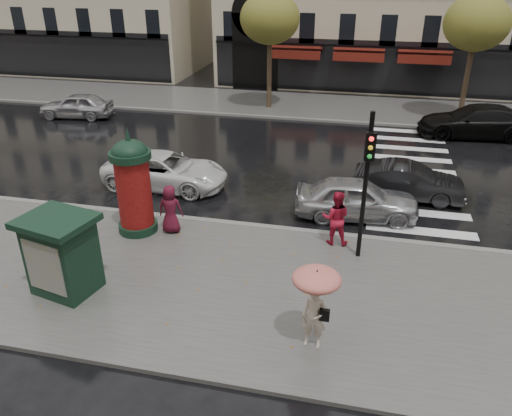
% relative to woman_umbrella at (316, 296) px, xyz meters
% --- Properties ---
extents(ground, '(160.00, 160.00, 0.00)m').
position_rel_woman_umbrella_xyz_m(ground, '(-3.14, 2.39, -1.49)').
color(ground, black).
rests_on(ground, ground).
extents(near_sidewalk, '(90.00, 7.00, 0.12)m').
position_rel_woman_umbrella_xyz_m(near_sidewalk, '(-3.14, 1.89, -1.43)').
color(near_sidewalk, '#474744').
rests_on(near_sidewalk, ground).
extents(far_sidewalk, '(90.00, 6.00, 0.12)m').
position_rel_woman_umbrella_xyz_m(far_sidewalk, '(-3.14, 21.39, -1.43)').
color(far_sidewalk, '#474744').
rests_on(far_sidewalk, ground).
extents(near_kerb, '(90.00, 0.25, 0.14)m').
position_rel_woman_umbrella_xyz_m(near_kerb, '(-3.14, 5.39, -1.42)').
color(near_kerb, slate).
rests_on(near_kerb, ground).
extents(far_kerb, '(90.00, 0.25, 0.14)m').
position_rel_woman_umbrella_xyz_m(far_kerb, '(-3.14, 18.39, -1.42)').
color(far_kerb, slate).
rests_on(far_kerb, ground).
extents(zebra_crossing, '(3.60, 11.75, 0.01)m').
position_rel_woman_umbrella_xyz_m(zebra_crossing, '(2.86, 11.99, -1.48)').
color(zebra_crossing, silver).
rests_on(zebra_crossing, ground).
extents(tree_far_left, '(3.40, 3.40, 6.64)m').
position_rel_woman_umbrella_xyz_m(tree_far_left, '(-5.14, 20.39, 3.68)').
color(tree_far_left, '#38281C').
rests_on(tree_far_left, ground).
extents(tree_far_right, '(3.40, 3.40, 6.64)m').
position_rel_woman_umbrella_xyz_m(tree_far_right, '(5.86, 20.39, 3.68)').
color(tree_far_right, '#38281C').
rests_on(tree_far_right, ground).
extents(woman_umbrella, '(1.08, 1.08, 2.07)m').
position_rel_woman_umbrella_xyz_m(woman_umbrella, '(0.00, 0.00, 0.00)').
color(woman_umbrella, beige).
rests_on(woman_umbrella, near_sidewalk).
extents(woman_red, '(0.88, 0.70, 1.76)m').
position_rel_woman_umbrella_xyz_m(woman_red, '(0.09, 4.79, -0.49)').
color(woman_red, red).
rests_on(woman_red, near_sidewalk).
extents(man_burgundy, '(0.84, 0.60, 1.61)m').
position_rel_woman_umbrella_xyz_m(man_burgundy, '(-5.16, 4.38, -0.56)').
color(man_burgundy, '#561124').
rests_on(man_burgundy, near_sidewalk).
extents(morris_column, '(1.30, 1.30, 3.50)m').
position_rel_woman_umbrella_xyz_m(morris_column, '(-6.27, 4.22, 0.31)').
color(morris_column, black).
rests_on(morris_column, near_sidewalk).
extents(traffic_light, '(0.29, 0.42, 4.43)m').
position_rel_woman_umbrella_xyz_m(traffic_light, '(0.87, 4.10, 1.32)').
color(traffic_light, black).
rests_on(traffic_light, near_sidewalk).
extents(newsstand, '(2.09, 1.87, 2.17)m').
position_rel_woman_umbrella_xyz_m(newsstand, '(-6.71, 0.72, -0.25)').
color(newsstand, black).
rests_on(newsstand, near_sidewalk).
extents(car_silver, '(4.40, 2.16, 1.44)m').
position_rel_woman_umbrella_xyz_m(car_silver, '(0.66, 6.97, -0.77)').
color(car_silver, '#B3B4B8').
rests_on(car_silver, ground).
extents(car_darkgrey, '(4.13, 1.62, 1.34)m').
position_rel_woman_umbrella_xyz_m(car_darkgrey, '(2.50, 9.01, -0.82)').
color(car_darkgrey, black).
rests_on(car_darkgrey, ground).
extents(car_white, '(4.95, 2.39, 1.36)m').
position_rel_woman_umbrella_xyz_m(car_white, '(-6.81, 8.01, -0.81)').
color(car_white, white).
rests_on(car_white, ground).
extents(car_black, '(5.78, 2.78, 1.62)m').
position_rel_woman_umbrella_xyz_m(car_black, '(6.13, 17.39, -0.68)').
color(car_black, black).
rests_on(car_black, ground).
extents(car_far_silver, '(4.27, 2.13, 1.40)m').
position_rel_woman_umbrella_xyz_m(car_far_silver, '(-15.48, 16.10, -0.79)').
color(car_far_silver, '#B3B2B7').
rests_on(car_far_silver, ground).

